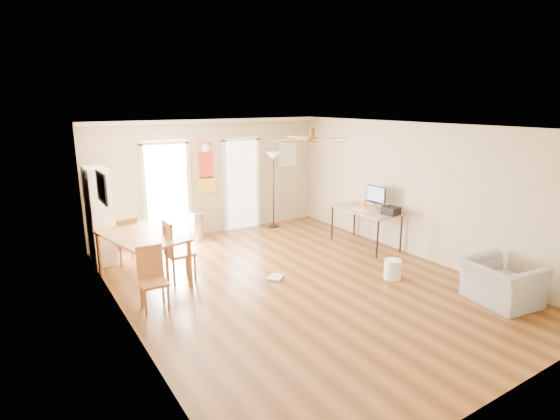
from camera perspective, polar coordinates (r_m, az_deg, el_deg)
floor at (r=7.47m, az=2.51°, el=-9.54°), size 7.00×7.00×0.00m
ceiling at (r=6.86m, az=2.74°, el=10.80°), size 5.50×7.00×0.00m
wall_back at (r=10.06m, az=-8.94°, el=4.19°), size 5.50×0.04×2.60m
wall_front at (r=4.77m, az=27.81°, el=-8.29°), size 5.50×0.04×2.60m
wall_left at (r=5.96m, az=-19.59°, el=-3.20°), size 0.04×7.00×2.60m
wall_right at (r=8.89m, az=17.31°, el=2.45°), size 0.04×7.00×2.60m
crown_molding at (r=6.86m, az=2.74°, el=10.47°), size 5.50×7.00×0.08m
kitchen_doorway at (r=9.72m, az=-14.52°, el=2.08°), size 0.90×0.10×2.10m
bathroom_doorway at (r=10.40m, az=-5.07°, el=3.23°), size 0.80×0.10×2.10m
wall_decal at (r=9.95m, az=-9.61°, el=5.52°), size 0.46×0.03×1.10m
ac_grille at (r=10.94m, az=0.98°, el=7.26°), size 0.50×0.04×0.60m
framed_poster at (r=7.21m, az=-22.24°, el=2.73°), size 0.04×0.66×0.48m
ceiling_fan at (r=6.63m, az=4.24°, el=9.20°), size 1.24×1.24×0.20m
bookshelf at (r=8.87m, az=-22.51°, el=-0.61°), size 0.43×0.84×1.81m
dining_table at (r=7.79m, az=-17.40°, el=-5.96°), size 1.31×1.80×0.81m
dining_chair_right_a at (r=7.82m, az=-13.34°, el=-5.05°), size 0.49×0.49×0.96m
dining_chair_right_b at (r=7.65m, az=-12.92°, el=-5.12°), size 0.43×0.43×1.04m
dining_chair_near at (r=6.68m, az=-16.17°, el=-8.70°), size 0.41×0.41×0.93m
dining_chair_far at (r=8.68m, az=-19.49°, el=-3.79°), size 0.40×0.40×0.90m
trash_can at (r=9.81m, az=-10.68°, el=-2.10°), size 0.28×0.28×0.61m
torchiere_lamp at (r=10.49m, az=-0.86°, el=2.60°), size 0.38×0.38×1.82m
computer_desk at (r=9.41m, az=11.03°, el=-2.24°), size 0.73×1.47×0.79m
imac at (r=9.26m, az=12.35°, el=1.54°), size 0.24×0.53×0.50m
keyboard at (r=9.22m, az=10.49°, el=0.04°), size 0.22×0.43×0.02m
printer at (r=8.98m, az=14.24°, el=-0.08°), size 0.30×0.34×0.16m
orange_bottle at (r=9.27m, az=10.95°, el=0.71°), size 0.08×0.08×0.21m
wastebasket_a at (r=7.85m, az=14.47°, el=-7.47°), size 0.29×0.29×0.34m
floor_cloth at (r=7.64m, az=-0.59°, el=-8.80°), size 0.37×0.37×0.04m
armchair at (r=7.46m, az=26.80°, el=-8.45°), size 1.00×1.11×0.65m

